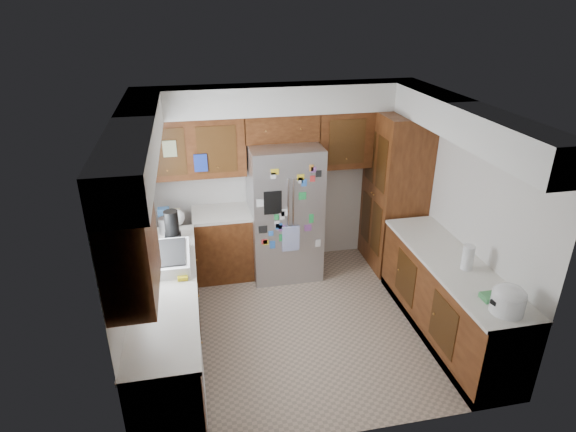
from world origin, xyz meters
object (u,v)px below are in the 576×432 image
object	(u,v)px
fridge	(285,211)
rice_cooker	(509,299)
pantry	(395,192)
paper_towel	(468,258)

from	to	relation	value
fridge	rice_cooker	bearing A→B (deg)	-59.87
fridge	rice_cooker	xyz separation A→B (m)	(1.50, -2.58, 0.15)
pantry	rice_cooker	world-z (taller)	pantry
rice_cooker	paper_towel	size ratio (longest dim) A/B	1.15
rice_cooker	paper_towel	world-z (taller)	paper_towel
pantry	fridge	world-z (taller)	pantry
paper_towel	fridge	bearing A→B (deg)	130.00
pantry	paper_towel	xyz separation A→B (m)	(0.04, -1.78, -0.02)
pantry	paper_towel	bearing A→B (deg)	-88.64
rice_cooker	fridge	bearing A→B (deg)	120.13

